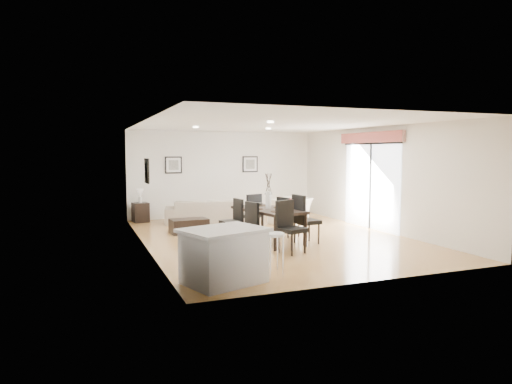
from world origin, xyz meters
name	(u,v)px	position (x,y,z in m)	size (l,w,h in m)	color
ground	(273,237)	(0.00, 0.00, 0.00)	(8.00, 8.00, 0.00)	tan
wall_back	(223,174)	(0.00, 4.00, 1.35)	(6.00, 0.04, 2.70)	silver
wall_front	(375,197)	(0.00, -4.00, 1.35)	(6.00, 0.04, 2.70)	silver
wall_left	(144,185)	(-3.00, 0.00, 1.35)	(0.04, 8.00, 2.70)	silver
wall_right	(379,179)	(3.00, 0.00, 1.35)	(0.04, 8.00, 2.70)	silver
ceiling	(273,124)	(0.00, 0.00, 2.70)	(6.00, 8.00, 0.02)	white
sofa	(206,211)	(-0.92, 2.74, 0.34)	(2.31, 0.90, 0.68)	gray
armchair	(290,211)	(1.34, 1.85, 0.36)	(1.11, 0.97, 0.72)	beige
courtyard_plant_a	(455,213)	(5.53, -0.09, 0.33)	(0.60, 0.52, 0.67)	#39632A
courtyard_plant_b	(432,209)	(5.81, 1.11, 0.31)	(0.35, 0.35, 0.62)	#39632A
dining_table	(268,212)	(-0.32, -0.48, 0.69)	(1.25, 1.98, 0.77)	black
dining_chair_wnear	(248,223)	(-0.98, -0.92, 0.55)	(0.54, 0.54, 0.98)	black
dining_chair_wfar	(234,217)	(-0.98, -0.01, 0.54)	(0.49, 0.49, 0.97)	black
dining_chair_enear	(303,217)	(0.32, -0.95, 0.62)	(0.54, 0.54, 1.10)	black
dining_chair_efar	(286,215)	(0.33, -0.04, 0.54)	(0.53, 0.53, 0.96)	black
dining_chair_head	(289,224)	(-0.36, -1.62, 0.59)	(0.61, 0.61, 1.06)	black
dining_chair_foot	(252,211)	(-0.30, 0.67, 0.56)	(0.56, 0.56, 1.00)	black
vase	(268,194)	(-0.32, -0.48, 1.10)	(1.04, 1.59, 0.81)	white
coffee_table	(189,226)	(-1.75, 1.29, 0.18)	(0.92, 0.55, 0.37)	black
side_table	(141,212)	(-2.66, 3.62, 0.29)	(0.43, 0.43, 0.57)	black
table_lamp	(140,194)	(-2.66, 3.62, 0.83)	(0.21, 0.21, 0.40)	white
cushion	(289,204)	(1.24, 1.75, 0.56)	(0.31, 0.10, 0.31)	maroon
kitchen_island	(224,255)	(-2.23, -3.23, 0.44)	(1.47, 1.29, 0.86)	silver
bar_stool	(274,239)	(-1.38, -3.23, 0.63)	(0.34, 0.34, 0.74)	silver
framed_print_back_left	(173,165)	(-1.60, 3.97, 1.65)	(0.52, 0.04, 0.52)	black
framed_print_back_right	(250,164)	(0.90, 3.97, 1.65)	(0.52, 0.04, 0.52)	black
framed_print_left_wall	(147,171)	(-2.97, -0.20, 1.65)	(0.04, 0.52, 0.52)	black
sliding_door	(371,166)	(2.96, 0.30, 1.66)	(0.12, 2.70, 2.57)	white
courtyard	(447,189)	(6.16, 0.87, 0.92)	(6.00, 6.00, 2.00)	gray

